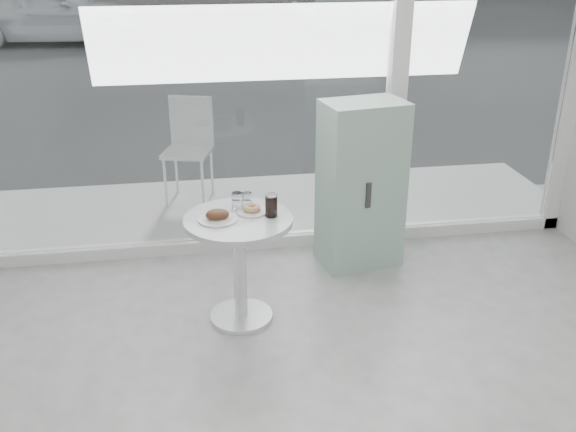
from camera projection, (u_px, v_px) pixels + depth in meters
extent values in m
cube|color=white|center=(287.00, 239.00, 5.56)|extent=(5.00, 0.12, 0.10)
cube|color=white|center=(576.00, 62.00, 5.33)|extent=(0.12, 0.12, 3.00)
cube|color=white|center=(398.00, 68.00, 5.11)|extent=(0.14, 0.14, 3.00)
cube|color=white|center=(187.00, 87.00, 4.90)|extent=(3.21, 0.02, 2.60)
cube|color=white|center=(488.00, 77.00, 5.26)|extent=(1.41, 0.02, 2.60)
cylinder|color=white|center=(241.00, 316.00, 4.51)|extent=(0.44, 0.44, 0.03)
cylinder|color=white|center=(240.00, 271.00, 4.37)|extent=(0.09, 0.09, 0.70)
cylinder|color=white|center=(238.00, 221.00, 4.21)|extent=(0.72, 0.72, 0.04)
cube|color=beige|center=(274.00, 206.00, 6.29)|extent=(5.60, 1.60, 0.05)
cube|color=#313131|center=(211.00, 33.00, 17.32)|extent=(40.00, 24.00, 0.00)
cube|color=#94BDA8|center=(361.00, 185.00, 5.04)|extent=(0.68, 0.51, 1.33)
cube|color=#333333|center=(368.00, 195.00, 4.84)|extent=(0.04, 0.03, 0.20)
cylinder|color=white|center=(165.00, 182.00, 6.14)|extent=(0.03, 0.03, 0.49)
cylinder|color=white|center=(203.00, 184.00, 6.10)|extent=(0.03, 0.03, 0.49)
cylinder|color=white|center=(176.00, 170.00, 6.48)|extent=(0.03, 0.03, 0.49)
cylinder|color=white|center=(212.00, 171.00, 6.43)|extent=(0.03, 0.03, 0.49)
cube|color=white|center=(187.00, 152.00, 6.19)|extent=(0.54, 0.54, 0.03)
cube|color=white|center=(191.00, 120.00, 6.27)|extent=(0.42, 0.14, 0.49)
imported|color=white|center=(50.00, 11.00, 15.41)|extent=(4.66, 2.22, 1.54)
imported|color=#B5B8BE|center=(378.00, 1.00, 17.67)|extent=(4.94, 2.55, 1.55)
cylinder|color=silver|center=(218.00, 219.00, 4.17)|extent=(0.26, 0.26, 0.01)
cube|color=white|center=(221.00, 218.00, 4.16)|extent=(0.17, 0.16, 0.00)
ellipsoid|color=black|center=(217.00, 215.00, 4.16)|extent=(0.15, 0.12, 0.07)
ellipsoid|color=black|center=(223.00, 214.00, 4.18)|extent=(0.08, 0.07, 0.04)
cylinder|color=silver|center=(252.00, 212.00, 4.28)|extent=(0.20, 0.20, 0.01)
torus|color=tan|center=(252.00, 208.00, 4.27)|extent=(0.12, 0.12, 0.04)
cylinder|color=white|center=(237.00, 201.00, 4.32)|extent=(0.07, 0.07, 0.12)
cylinder|color=white|center=(237.00, 204.00, 4.33)|extent=(0.06, 0.06, 0.06)
cylinder|color=white|center=(247.00, 201.00, 4.33)|extent=(0.07, 0.07, 0.11)
cylinder|color=white|center=(247.00, 204.00, 4.34)|extent=(0.06, 0.06, 0.06)
cylinder|color=white|center=(271.00, 205.00, 4.20)|extent=(0.08, 0.08, 0.16)
cylinder|color=black|center=(271.00, 206.00, 4.20)|extent=(0.07, 0.07, 0.14)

